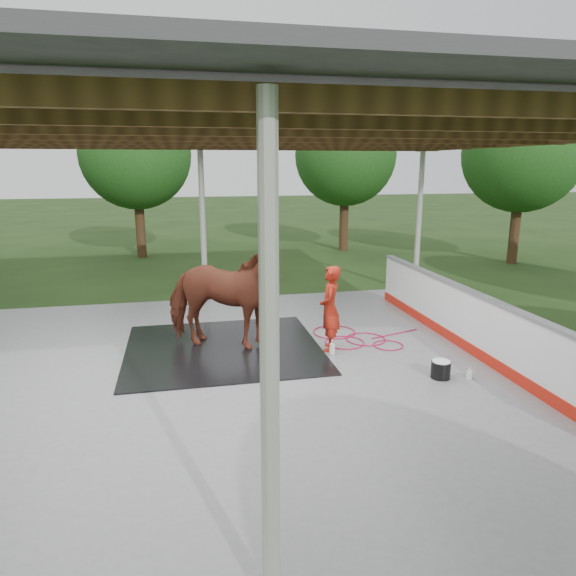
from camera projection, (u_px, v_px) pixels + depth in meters
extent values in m
plane|color=#1E3814|center=(222.00, 377.00, 8.52)|extent=(100.00, 100.00, 0.00)
cube|color=slate|center=(222.00, 375.00, 8.51)|extent=(12.00, 10.00, 0.05)
cylinder|color=beige|center=(270.00, 378.00, 3.58)|extent=(0.14, 0.14, 3.85)
cylinder|color=beige|center=(203.00, 226.00, 12.52)|extent=(0.14, 0.14, 3.85)
cylinder|color=beige|center=(419.00, 221.00, 13.67)|extent=(0.14, 0.14, 3.85)
cube|color=brown|center=(262.00, 98.00, 3.33)|extent=(12.00, 0.10, 0.18)
cube|color=brown|center=(236.00, 118.00, 4.76)|extent=(12.00, 0.10, 0.18)
cube|color=brown|center=(222.00, 129.00, 6.19)|extent=(12.00, 0.10, 0.18)
cube|color=brown|center=(214.00, 135.00, 7.61)|extent=(12.00, 0.10, 0.18)
cube|color=brown|center=(208.00, 140.00, 9.04)|extent=(12.00, 0.10, 0.18)
cube|color=brown|center=(204.00, 143.00, 10.47)|extent=(12.00, 0.10, 0.18)
cube|color=brown|center=(200.00, 146.00, 11.89)|extent=(12.00, 0.10, 0.18)
cube|color=brown|center=(549.00, 139.00, 8.76)|extent=(0.12, 10.00, 0.18)
cube|color=#38383A|center=(213.00, 121.00, 7.57)|extent=(12.60, 10.60, 0.10)
cube|color=red|center=(473.00, 348.00, 9.41)|extent=(0.14, 8.00, 0.20)
cube|color=white|center=(475.00, 322.00, 9.29)|extent=(0.12, 8.00, 1.00)
cube|color=slate|center=(478.00, 294.00, 9.17)|extent=(0.16, 8.00, 0.06)
cylinder|color=#382314|center=(140.00, 228.00, 19.27)|extent=(0.36, 0.36, 2.20)
sphere|color=#194714|center=(135.00, 154.00, 18.63)|extent=(4.00, 4.00, 4.00)
cylinder|color=#382314|center=(344.00, 223.00, 20.88)|extent=(0.36, 0.36, 2.20)
sphere|color=#194714|center=(346.00, 155.00, 20.25)|extent=(4.00, 4.00, 4.00)
cylinder|color=#382314|center=(514.00, 232.00, 18.09)|extent=(0.36, 0.36, 2.20)
sphere|color=#194714|center=(523.00, 153.00, 17.45)|extent=(4.00, 4.00, 4.00)
cube|color=black|center=(223.00, 348.00, 9.66)|extent=(3.58, 3.36, 0.03)
imported|color=brown|center=(222.00, 297.00, 9.42)|extent=(2.54, 1.91, 1.95)
imported|color=#AE2112|center=(330.00, 308.00, 9.46)|extent=(0.55, 0.67, 1.59)
cylinder|color=black|center=(441.00, 370.00, 8.32)|extent=(0.31, 0.31, 0.28)
cylinder|color=white|center=(441.00, 362.00, 8.28)|extent=(0.29, 0.29, 0.03)
imported|color=silver|center=(332.00, 347.00, 9.32)|extent=(0.11, 0.12, 0.29)
imported|color=#338CD8|center=(469.00, 373.00, 8.30)|extent=(0.12, 0.12, 0.19)
torus|color=#A80C36|center=(334.00, 332.00, 10.59)|extent=(0.88, 0.88, 0.02)
torus|color=#A80C36|center=(345.00, 342.00, 9.97)|extent=(0.77, 0.77, 0.02)
torus|color=#A80C36|center=(388.00, 345.00, 9.81)|extent=(0.58, 0.58, 0.02)
torus|color=#A80C36|center=(366.00, 339.00, 10.16)|extent=(0.79, 0.79, 0.02)
cylinder|color=#A80C36|center=(395.00, 334.00, 10.48)|extent=(1.14, 0.39, 0.02)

